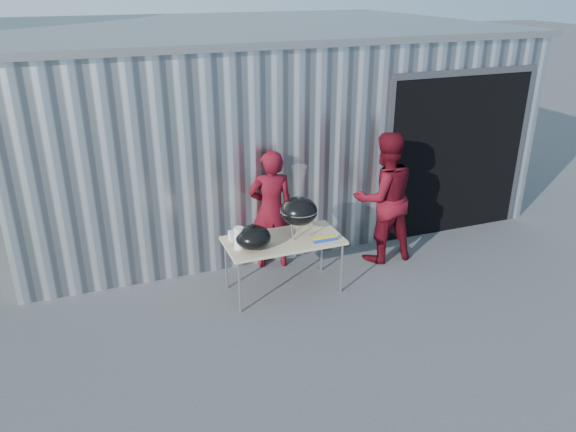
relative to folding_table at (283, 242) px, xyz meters
name	(u,v)px	position (x,y,z in m)	size (l,w,h in m)	color
ground	(301,325)	(-0.09, -0.84, -0.71)	(80.00, 80.00, 0.00)	#414144
building	(254,112)	(0.83, 3.75, 0.83)	(8.20, 6.20, 3.10)	silver
folding_table	(283,242)	(0.00, 0.00, 0.00)	(1.50, 0.75, 0.75)	tan
kettle_grill	(299,206)	(0.22, 0.02, 0.45)	(0.49, 0.49, 0.95)	black
grill_lid	(253,237)	(-0.43, -0.10, 0.18)	(0.44, 0.44, 0.32)	black
paper_towels	(239,238)	(-0.60, -0.05, 0.18)	(0.12, 0.12, 0.28)	white
white_tub	(237,235)	(-0.55, 0.22, 0.09)	(0.20, 0.15, 0.10)	white
foil_box	(325,239)	(0.48, -0.25, 0.07)	(0.32, 0.05, 0.06)	#183B9E
person_cook	(271,210)	(0.09, 0.73, 0.15)	(0.63, 0.41, 1.72)	#500913
person_bystander	(384,198)	(1.67, 0.37, 0.24)	(0.93, 0.72, 1.91)	#500913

